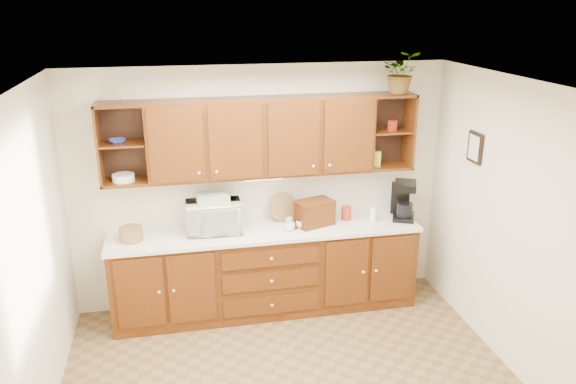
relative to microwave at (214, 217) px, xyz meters
name	(u,v)px	position (x,y,z in m)	size (l,w,h in m)	color
ceiling	(297,90)	(0.53, -1.50, 1.51)	(4.00, 4.00, 0.00)	white
back_wall	(261,187)	(0.53, 0.25, 0.21)	(4.00, 4.00, 0.00)	#EDE7C7
left_wall	(24,281)	(-1.47, -1.50, 0.21)	(3.50, 3.50, 0.00)	#EDE7C7
right_wall	(524,236)	(2.53, -1.50, 0.21)	(3.50, 3.50, 0.00)	#EDE7C7
base_cabinets	(266,271)	(0.53, -0.05, -0.64)	(3.20, 0.60, 0.90)	#3C1706
countertop	(266,231)	(0.53, -0.06, -0.17)	(3.24, 0.64, 0.04)	white
upper_cabinets	(263,137)	(0.54, 0.09, 0.80)	(3.20, 0.33, 0.80)	#3C1706
undercabinet_light	(264,178)	(0.53, 0.04, 0.38)	(0.40, 0.05, 0.03)	white
framed_picture	(475,148)	(2.51, -0.60, 0.76)	(0.03, 0.24, 0.30)	black
wicker_basket	(131,234)	(-0.83, -0.07, -0.09)	(0.23, 0.23, 0.14)	olive
microwave	(214,217)	(0.00, 0.00, 0.00)	(0.56, 0.38, 0.31)	#ECE7CB
towel_stack	(213,199)	(0.00, 0.00, 0.20)	(0.32, 0.23, 0.10)	#E0C969
wine_bottle	(211,219)	(-0.03, -0.03, 0.00)	(0.07, 0.07, 0.30)	black
woven_tray	(283,220)	(0.75, 0.14, -0.15)	(0.32, 0.32, 0.02)	olive
bread_box	(314,213)	(1.05, -0.04, -0.02)	(0.39, 0.24, 0.27)	#3C1706
mug_tree	(293,224)	(0.82, -0.08, -0.11)	(0.26, 0.26, 0.30)	#3C1706
canister_red	(346,213)	(1.43, 0.04, -0.08)	(0.11, 0.11, 0.14)	#AA2D18
canister_white	(373,214)	(1.69, -0.09, -0.07)	(0.07, 0.07, 0.17)	white
canister_yellow	(322,220)	(1.14, -0.06, -0.10)	(0.09, 0.09, 0.10)	gold
coffee_maker	(403,201)	(2.05, -0.05, 0.05)	(0.32, 0.36, 0.42)	black
bowl_stack	(117,141)	(-0.88, 0.08, 0.82)	(0.16, 0.16, 0.04)	#2A3B9A
plate_stack	(123,178)	(-0.86, 0.07, 0.46)	(0.21, 0.21, 0.07)	white
pantry_box_yellow	(377,159)	(1.76, 0.06, 0.50)	(0.09, 0.07, 0.16)	gold
pantry_box_red	(392,126)	(1.91, 0.05, 0.86)	(0.07, 0.06, 0.11)	#AA2D18
potted_plant	(402,72)	(1.97, 0.04, 1.41)	(0.39, 0.34, 0.43)	#999999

